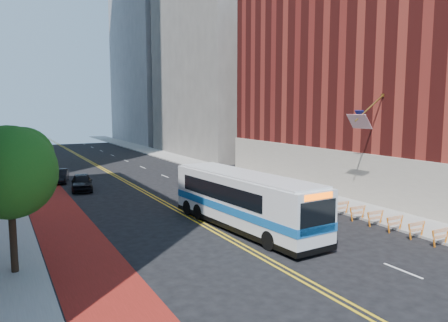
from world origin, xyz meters
TOP-DOWN VIEW (x-y plane):
  - ground at (0.00, 0.00)m, footprint 160.00×160.00m
  - sidewalk_right at (12.00, 30.00)m, footprint 4.00×140.00m
  - bus_lane_paint at (-8.10, 30.00)m, footprint 3.60×140.00m
  - center_line_inner at (-0.18, 30.00)m, footprint 0.14×140.00m
  - center_line_outer at (0.18, 30.00)m, footprint 0.14×140.00m
  - lane_dashes at (4.80, 38.00)m, footprint 0.14×98.20m
  - brick_building at (21.93, 12.00)m, footprint 18.73×36.00m
  - midrise_right_near at (23.00, 48.00)m, footprint 18.00×26.00m
  - midrise_right_far at (24.00, 78.00)m, footprint 20.00×28.00m
  - construction_barriers at (9.60, 3.42)m, footprint 1.42×10.91m
  - street_tree at (-11.24, 6.04)m, footprint 4.20×4.20m
  - transit_bus at (1.83, 7.75)m, footprint 3.88×13.01m
  - car_a at (-4.87, 25.69)m, footprint 2.52×4.78m
  - car_b at (-6.04, 31.15)m, footprint 2.28×4.27m
  - car_c at (-9.30, 35.81)m, footprint 3.61×5.44m

SIDE VIEW (x-z plane):
  - ground at x=0.00m, z-range 0.00..0.00m
  - center_line_inner at x=-0.18m, z-range 0.00..0.01m
  - center_line_outer at x=0.18m, z-range 0.00..0.01m
  - bus_lane_paint at x=-8.10m, z-range 0.00..0.01m
  - lane_dashes at x=4.80m, z-range 0.00..0.01m
  - sidewalk_right at x=12.00m, z-range 0.00..0.15m
  - car_b at x=-6.04m, z-range 0.00..1.34m
  - construction_barriers at x=9.60m, z-range 0.17..1.18m
  - car_c at x=-9.30m, z-range 0.00..1.46m
  - car_a at x=-4.87m, z-range 0.00..1.55m
  - transit_bus at x=1.83m, z-range 0.08..3.60m
  - street_tree at x=-11.24m, z-range 1.56..8.26m
  - brick_building at x=21.93m, z-range -0.04..21.96m
  - midrise_right_near at x=23.00m, z-range 0.00..40.00m
  - midrise_right_far at x=24.00m, z-range 0.00..55.00m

